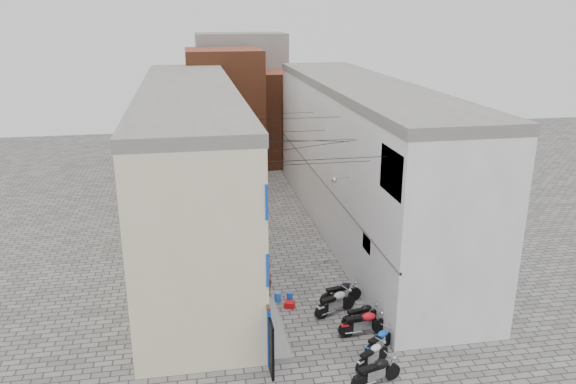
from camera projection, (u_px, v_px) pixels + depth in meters
ground at (333, 358)px, 21.85m from camera, size 90.00×90.00×0.00m
plinth at (245, 234)px, 33.63m from camera, size 0.90×26.00×0.25m
building_left at (192, 167)px, 31.74m from camera, size 5.10×27.00×9.00m
building_right at (361, 158)px, 33.47m from camera, size 5.94×26.00×9.00m
building_far_brick_left at (225, 111)px, 46.18m from camera, size 6.00×6.00×10.00m
building_far_brick_right at (281, 117)px, 49.21m from camera, size 5.00×6.00×8.00m
building_far_concrete at (242, 94)px, 51.98m from camera, size 8.00×5.00×11.00m
far_shopfront at (254, 163)px, 45.07m from camera, size 2.00×0.30×2.40m
overhead_wires at (297, 138)px, 26.81m from camera, size 5.80×13.02×1.32m
motorcycle_a at (376, 371)px, 20.14m from camera, size 2.15×1.17×1.19m
motorcycle_b at (372, 354)px, 21.23m from camera, size 1.81×1.40×1.03m
motorcycle_c at (379, 340)px, 22.15m from camera, size 1.77×1.46×1.02m
motorcycle_d at (363, 322)px, 23.24m from camera, size 2.16×0.76×1.23m
motorcycle_e at (362, 314)px, 24.00m from camera, size 2.01×1.03×1.12m
motorcycle_f at (335, 301)px, 24.88m from camera, size 2.24×1.45×1.24m
motorcycle_g at (341, 292)px, 25.77m from camera, size 2.20×1.12×1.22m
person_a at (268, 279)px, 25.88m from camera, size 0.46×0.66×1.74m
person_b at (265, 262)px, 27.65m from camera, size 0.80×0.94×1.68m
water_jug_near at (290, 297)px, 26.06m from camera, size 0.30×0.30×0.47m
water_jug_far at (278, 297)px, 26.05m from camera, size 0.30×0.30×0.47m
red_crate at (290, 305)px, 25.54m from camera, size 0.55×0.50×0.28m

